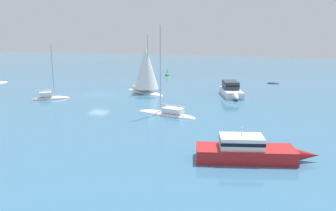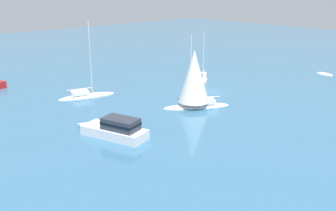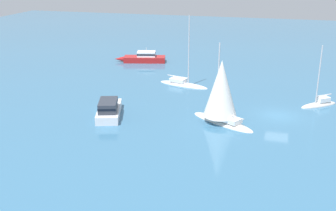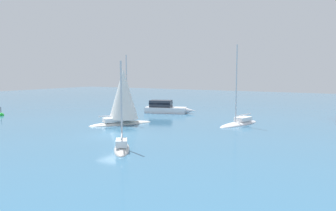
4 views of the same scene
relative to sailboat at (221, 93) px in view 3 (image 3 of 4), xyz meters
name	(u,v)px [view 3 (image 3 of 4)]	position (x,y,z in m)	size (l,w,h in m)	color
ground_plane	(278,116)	(-3.34, 5.85, -3.09)	(160.00, 160.00, 0.00)	teal
sailboat	(221,93)	(0.00, 0.00, 0.00)	(5.64, 7.53, 8.54)	silver
yacht	(183,84)	(-12.03, -6.74, -2.93)	(3.54, 7.27, 9.64)	white
motor_cruiser	(143,58)	(-23.39, -16.02, -2.40)	(3.82, 8.49, 2.37)	#B21E1E
yacht_1	(319,104)	(-8.00, 10.32, -2.91)	(3.92, 4.62, 7.46)	silver
powerboat	(109,109)	(1.29, -11.85, -2.30)	(7.80, 4.06, 1.92)	white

